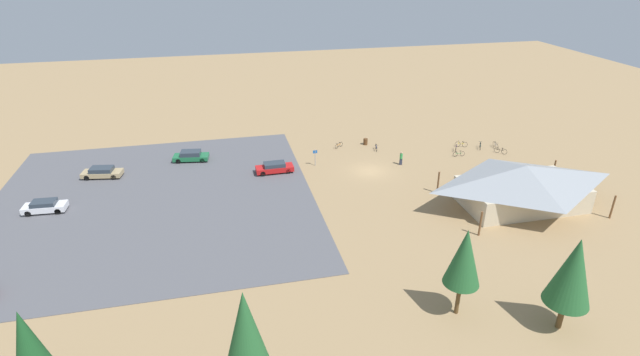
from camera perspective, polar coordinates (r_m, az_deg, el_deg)
ground at (r=60.84m, az=5.93°, el=0.83°), size 160.00×160.00×0.00m
parking_lot_asphalt at (r=56.53m, az=-19.07°, el=-2.51°), size 34.93×35.46×0.05m
bike_pavilion at (r=55.76m, az=22.91°, el=-0.55°), size 15.35×9.71×4.66m
trash_bin at (r=69.03m, az=5.40°, el=4.31°), size 0.60×0.60×0.90m
lot_sign at (r=61.53m, az=-0.58°, el=2.69°), size 0.56×0.08×2.20m
pine_west at (r=36.70m, az=16.71°, el=-8.98°), size 2.69×2.69×7.41m
pine_far_west at (r=28.44m, az=-8.76°, el=-17.82°), size 2.91×2.91×8.78m
pine_midwest at (r=34.10m, az=-31.24°, el=-16.65°), size 2.49×2.49×6.93m
pine_mideast at (r=38.27m, az=27.75°, el=-9.78°), size 3.20×3.20×7.64m
bicycle_orange_by_bin at (r=67.72m, az=2.25°, el=3.90°), size 1.37×1.12×0.77m
bicycle_green_trailside at (r=67.37m, az=16.10°, el=2.75°), size 1.67×0.48×0.79m
bicycle_silver_yard_front at (r=71.92m, az=20.05°, el=3.67°), size 0.48×1.72×0.89m
bicycle_purple_front_row at (r=69.13m, az=15.78°, el=3.42°), size 0.93×1.48×0.88m
bicycle_black_back_row at (r=70.11m, az=20.58°, el=3.04°), size 1.23×1.29×0.85m
bicycle_blue_near_sign at (r=67.27m, az=6.67°, el=3.61°), size 0.51×1.67×0.88m
bicycle_teal_edge_south at (r=71.00m, az=18.43°, el=3.64°), size 0.88×1.64×0.88m
bicycle_yellow_mid_cluster at (r=70.80m, az=16.36°, el=3.86°), size 1.60×0.73×0.89m
car_tan_by_curb at (r=64.24m, az=-24.38°, el=0.62°), size 4.90×2.60×1.28m
car_white_second_row at (r=58.54m, az=-29.79°, el=-2.92°), size 4.35×1.96×1.29m
car_green_back_corner at (r=65.39m, az=-15.02°, el=2.54°), size 4.73×2.51×1.34m
car_red_aisle_side at (r=60.02m, az=-5.40°, el=1.24°), size 4.68×1.81×1.31m
visitor_by_pavilion at (r=62.84m, az=9.57°, el=2.35°), size 0.36×0.36×1.78m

